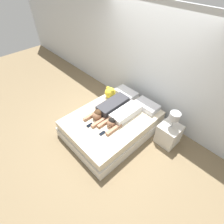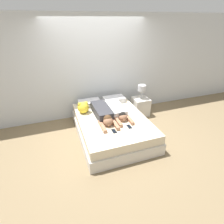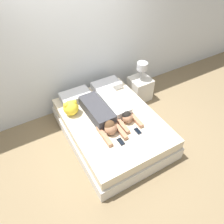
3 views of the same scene
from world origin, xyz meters
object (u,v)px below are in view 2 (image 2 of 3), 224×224
(bed, at_px, (112,126))
(person_right, at_px, (117,111))
(cell_phone_left, at_px, (114,131))
(person_left, at_px, (103,113))
(cell_phone_right, at_px, (129,127))
(nightstand, at_px, (140,105))
(pillow_head_right, at_px, (114,99))
(plush_toy, at_px, (83,107))
(pillow_head_left, at_px, (89,103))

(bed, relative_size, person_right, 1.95)
(cell_phone_left, bearing_deg, bed, 75.04)
(person_left, bearing_deg, person_right, 7.17)
(person_left, bearing_deg, cell_phone_right, -54.21)
(cell_phone_right, xyz_separation_m, nightstand, (0.88, 1.15, -0.17))
(cell_phone_left, bearing_deg, person_right, 63.70)
(pillow_head_right, xyz_separation_m, cell_phone_right, (-0.12, -1.28, -0.06))
(cell_phone_right, bearing_deg, nightstand, 52.71)
(nightstand, bearing_deg, bed, -148.18)
(person_right, bearing_deg, plush_toy, 155.75)
(nightstand, bearing_deg, person_right, -148.88)
(cell_phone_right, distance_m, plush_toy, 1.22)
(pillow_head_right, bearing_deg, bed, -112.52)
(pillow_head_right, bearing_deg, person_right, -102.67)
(cell_phone_right, bearing_deg, person_left, 125.79)
(pillow_head_right, bearing_deg, nightstand, -9.83)
(bed, bearing_deg, pillow_head_right, 67.48)
(bed, bearing_deg, person_left, 156.18)
(person_left, xyz_separation_m, cell_phone_right, (0.40, -0.56, -0.10))
(bed, xyz_separation_m, pillow_head_right, (0.33, 0.81, 0.30))
(cell_phone_right, relative_size, plush_toy, 0.53)
(person_right, distance_m, nightstand, 1.09)
(bed, relative_size, cell_phone_right, 13.70)
(nightstand, bearing_deg, cell_phone_left, -135.73)
(cell_phone_left, bearing_deg, pillow_head_left, 98.35)
(bed, distance_m, plush_toy, 0.82)
(person_right, height_order, cell_phone_left, person_right)
(cell_phone_left, height_order, plush_toy, plush_toy)
(plush_toy, bearing_deg, cell_phone_left, -66.92)
(pillow_head_right, distance_m, person_right, 0.70)
(plush_toy, relative_size, nightstand, 0.32)
(plush_toy, distance_m, nightstand, 1.69)
(cell_phone_left, relative_size, nightstand, 0.17)
(pillow_head_right, bearing_deg, pillow_head_left, 180.00)
(person_left, xyz_separation_m, person_right, (0.37, 0.05, -0.02))
(person_right, bearing_deg, nightstand, 31.12)
(person_left, xyz_separation_m, plush_toy, (-0.37, 0.38, 0.04))
(person_right, bearing_deg, cell_phone_left, -116.30)
(cell_phone_left, relative_size, plush_toy, 0.53)
(pillow_head_right, distance_m, cell_phone_right, 1.29)
(pillow_head_right, xyz_separation_m, plush_toy, (-0.89, -0.35, 0.08))
(pillow_head_left, distance_m, pillow_head_right, 0.67)
(cell_phone_right, height_order, plush_toy, plush_toy)
(bed, bearing_deg, cell_phone_right, -65.61)
(person_left, height_order, person_right, person_left)
(pillow_head_left, distance_m, plush_toy, 0.42)
(pillow_head_left, height_order, person_left, person_left)
(pillow_head_right, distance_m, plush_toy, 0.96)
(cell_phone_left, bearing_deg, plush_toy, 113.08)
(pillow_head_left, relative_size, nightstand, 0.63)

